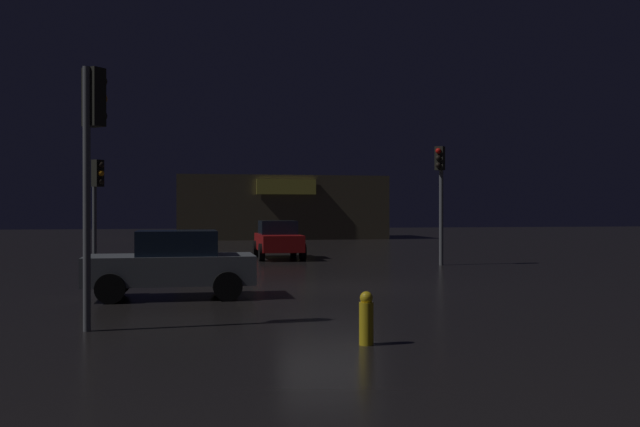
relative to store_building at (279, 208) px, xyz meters
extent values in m
plane|color=black|center=(-3.20, -32.67, -2.22)|extent=(120.00, 120.00, 0.00)
cube|color=brown|center=(0.00, 0.01, 0.00)|extent=(14.59, 6.96, 4.43)
cube|color=#E5D84C|center=(0.00, -3.62, 1.40)|extent=(4.04, 0.24, 1.03)
cylinder|color=#595B60|center=(-9.79, -26.66, -0.37)|extent=(0.14, 0.14, 3.70)
cube|color=black|center=(-9.67, -26.77, 1.04)|extent=(0.41, 0.41, 0.88)
sphere|color=black|center=(-9.55, -26.88, 1.30)|extent=(0.20, 0.20, 0.20)
sphere|color=orange|center=(-9.55, -26.88, 1.04)|extent=(0.20, 0.20, 0.20)
sphere|color=black|center=(-9.55, -26.88, 0.77)|extent=(0.20, 0.20, 0.20)
cylinder|color=#595B60|center=(2.50, -26.07, -0.02)|extent=(0.15, 0.15, 4.39)
cube|color=black|center=(2.40, -26.19, 1.74)|extent=(0.41, 0.41, 0.88)
sphere|color=red|center=(2.29, -26.31, 2.00)|extent=(0.20, 0.20, 0.20)
sphere|color=black|center=(2.29, -26.31, 1.74)|extent=(0.20, 0.20, 0.20)
sphere|color=black|center=(2.29, -26.31, 1.47)|extent=(0.20, 0.20, 0.20)
cylinder|color=#595B60|center=(-8.55, -38.48, 0.01)|extent=(0.13, 0.13, 4.47)
cube|color=black|center=(-8.44, -38.37, 1.75)|extent=(0.41, 0.41, 1.00)
sphere|color=black|center=(-8.33, -38.25, 2.05)|extent=(0.20, 0.20, 0.20)
sphere|color=orange|center=(-8.33, -38.25, 1.75)|extent=(0.20, 0.20, 0.20)
sphere|color=black|center=(-8.33, -38.25, 1.45)|extent=(0.20, 0.20, 0.20)
cube|color=#A51414|center=(-2.98, -21.44, -1.53)|extent=(1.73, 4.14, 0.67)
cube|color=black|center=(-2.97, -21.23, -0.91)|extent=(1.53, 1.85, 0.57)
cylinder|color=black|center=(-2.17, -22.81, -1.87)|extent=(0.23, 0.71, 0.71)
cylinder|color=black|center=(-3.83, -22.78, -1.87)|extent=(0.23, 0.71, 0.71)
cylinder|color=black|center=(-2.12, -20.09, -1.87)|extent=(0.23, 0.71, 0.71)
cylinder|color=black|center=(-3.79, -20.07, -1.87)|extent=(0.23, 0.71, 0.71)
cube|color=slate|center=(-7.23, -34.09, -1.56)|extent=(3.87, 1.73, 0.66)
cube|color=black|center=(-7.08, -34.09, -0.94)|extent=(1.84, 1.55, 0.57)
cylinder|color=black|center=(-8.51, -34.94, -1.89)|extent=(0.67, 0.22, 0.66)
cylinder|color=black|center=(-8.50, -33.23, -1.89)|extent=(0.67, 0.22, 0.66)
cylinder|color=black|center=(-5.96, -34.95, -1.89)|extent=(0.67, 0.22, 0.66)
cylinder|color=black|center=(-5.95, -33.25, -1.89)|extent=(0.67, 0.22, 0.66)
cylinder|color=gold|center=(-4.23, -40.56, -1.90)|extent=(0.22, 0.22, 0.65)
sphere|color=gold|center=(-4.23, -40.56, -1.50)|extent=(0.20, 0.20, 0.20)
camera|label=1|loc=(-6.98, -50.94, -0.17)|focal=39.71mm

